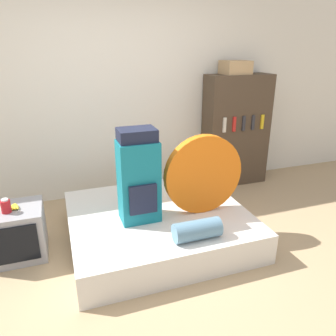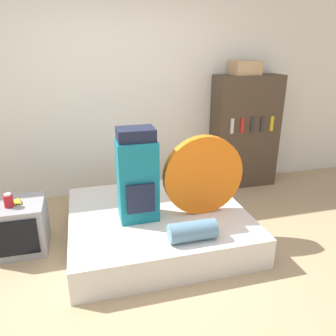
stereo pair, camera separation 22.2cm
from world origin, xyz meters
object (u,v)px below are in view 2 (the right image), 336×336
television (19,226)px  bookshelf (245,132)px  backpack (137,176)px  canister (8,201)px  sleeping_roll (192,231)px  tent_bag (203,175)px  cardboard_box (245,68)px

television → bookshelf: bookshelf is taller
backpack → canister: bearing=171.5°
sleeping_roll → television: television is taller
sleeping_roll → bookshelf: bearing=51.6°
canister → tent_bag: bearing=-7.2°
backpack → bookshelf: bookshelf is taller
television → cardboard_box: cardboard_box is taller
tent_bag → backpack: bearing=175.1°
canister → backpack: bearing=-8.5°
canister → bookshelf: 2.99m
sleeping_roll → cardboard_box: 2.38m
television → bookshelf: 2.98m
tent_bag → cardboard_box: size_ratio=2.32×
canister → cardboard_box: bearing=19.4°
sleeping_roll → canister: canister is taller
sleeping_roll → canister: (-1.53, 0.67, 0.16)m
backpack → sleeping_roll: 0.71m
television → cardboard_box: (2.72, 0.92, 1.35)m
tent_bag → sleeping_roll: tent_bag is taller
cardboard_box → bookshelf: bearing=-10.0°
sleeping_roll → bookshelf: size_ratio=0.27×
tent_bag → sleeping_roll: bearing=-119.5°
television → canister: 0.31m
backpack → sleeping_roll: size_ratio=2.13×
television → canister: size_ratio=3.91×
bookshelf → backpack: bearing=-145.8°
canister → cardboard_box: 3.10m
bookshelf → tent_bag: bearing=-131.3°
sleeping_roll → cardboard_box: cardboard_box is taller
backpack → cardboard_box: bearing=35.6°
canister → cardboard_box: cardboard_box is taller
tent_bag → canister: size_ratio=6.05×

